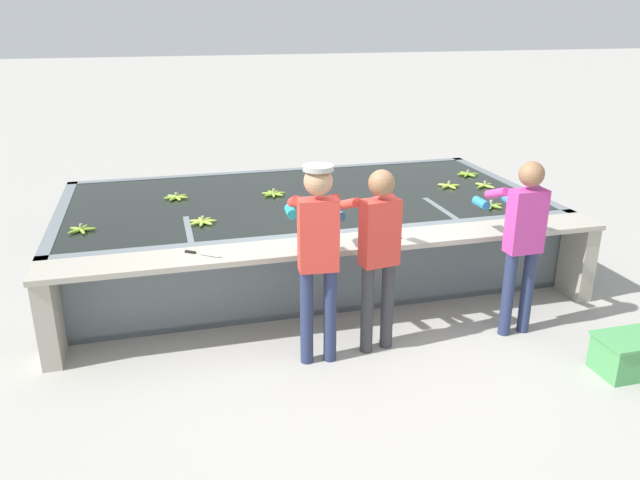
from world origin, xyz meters
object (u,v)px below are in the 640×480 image
object	(u,v)px
banana_bunch_floating_4	(449,186)
crate	(629,355)
banana_bunch_floating_5	(491,205)
banana_bunch_floating_6	(485,185)
worker_1	(377,245)
banana_bunch_floating_0	(81,230)
banana_bunch_floating_3	(468,174)
knife_0	(197,253)
banana_bunch_floating_2	(274,194)
worker_2	(522,233)
banana_bunch_floating_7	(176,197)
banana_bunch_floating_1	(203,222)
worker_0	(318,245)

from	to	relation	value
banana_bunch_floating_4	crate	xyz separation A→B (m)	(0.26, -2.94, -0.69)
banana_bunch_floating_5	banana_bunch_floating_6	world-z (taller)	same
worker_1	banana_bunch_floating_0	xyz separation A→B (m)	(-2.51, 1.43, -0.12)
banana_bunch_floating_3	knife_0	size ratio (longest dim) A/B	0.94
banana_bunch_floating_6	banana_bunch_floating_2	bearing A→B (deg)	173.24
worker_2	banana_bunch_floating_2	bearing A→B (deg)	129.12
banana_bunch_floating_2	banana_bunch_floating_5	size ratio (longest dim) A/B	1.00
banana_bunch_floating_0	banana_bunch_floating_6	xyz separation A→B (m)	(4.57, 0.46, 0.00)
banana_bunch_floating_7	banana_bunch_floating_6	bearing A→B (deg)	-6.99
banana_bunch_floating_2	banana_bunch_floating_4	size ratio (longest dim) A/B	1.02
banana_bunch_floating_5	banana_bunch_floating_3	bearing A→B (deg)	72.80
banana_bunch_floating_2	banana_bunch_floating_0	bearing A→B (deg)	-159.40
worker_1	worker_2	distance (m)	1.35
worker_1	banana_bunch_floating_1	world-z (taller)	worker_1
banana_bunch_floating_0	banana_bunch_floating_2	xyz separation A→B (m)	(2.03, 0.76, -0.00)
banana_bunch_floating_2	knife_0	bearing A→B (deg)	-120.94
banana_bunch_floating_6	knife_0	bearing A→B (deg)	-158.88
worker_1	crate	bearing A→B (deg)	-26.31
banana_bunch_floating_4	worker_2	bearing A→B (deg)	-98.02
banana_bunch_floating_1	banana_bunch_floating_3	world-z (taller)	same
banana_bunch_floating_3	banana_bunch_floating_7	world-z (taller)	same
banana_bunch_floating_3	banana_bunch_floating_6	distance (m)	0.57
banana_bunch_floating_1	crate	size ratio (longest dim) A/B	0.51
banana_bunch_floating_0	banana_bunch_floating_2	world-z (taller)	same
worker_0	banana_bunch_floating_6	xyz separation A→B (m)	(2.61, 1.97, -0.20)
worker_0	banana_bunch_floating_7	distance (m)	2.63
banana_bunch_floating_4	knife_0	size ratio (longest dim) A/B	0.92
knife_0	crate	bearing A→B (deg)	-23.52
banana_bunch_floating_6	banana_bunch_floating_7	size ratio (longest dim) A/B	0.96
worker_0	knife_0	world-z (taller)	worker_0
banana_bunch_floating_4	banana_bunch_floating_7	distance (m)	3.23
worker_2	banana_bunch_floating_1	size ratio (longest dim) A/B	5.82
worker_1	banana_bunch_floating_1	size ratio (longest dim) A/B	5.83
banana_bunch_floating_1	banana_bunch_floating_4	size ratio (longest dim) A/B	1.02
worker_2	banana_bunch_floating_3	size ratio (longest dim) A/B	5.82
banana_bunch_floating_6	knife_0	xyz separation A→B (m)	(-3.54, -1.37, -0.01)
worker_0	banana_bunch_floating_4	xyz separation A→B (m)	(2.18, 2.07, -0.20)
crate	banana_bunch_floating_7	bearing A→B (deg)	136.61
banana_bunch_floating_0	crate	world-z (taller)	banana_bunch_floating_0
worker_0	banana_bunch_floating_2	distance (m)	2.28
banana_bunch_floating_7	banana_bunch_floating_3	bearing A→B (deg)	1.81
worker_2	banana_bunch_floating_1	bearing A→B (deg)	152.20
worker_1	knife_0	world-z (taller)	worker_1
banana_bunch_floating_1	banana_bunch_floating_3	xyz separation A→B (m)	(3.48, 1.08, 0.00)
banana_bunch_floating_1	banana_bunch_floating_5	bearing A→B (deg)	-4.41
worker_1	banana_bunch_floating_0	world-z (taller)	worker_1
worker_0	banana_bunch_floating_4	distance (m)	3.01
worker_0	banana_bunch_floating_1	xyz separation A→B (m)	(-0.81, 1.45, -0.20)
worker_1	banana_bunch_floating_2	world-z (taller)	worker_1
banana_bunch_floating_5	knife_0	world-z (taller)	banana_bunch_floating_5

